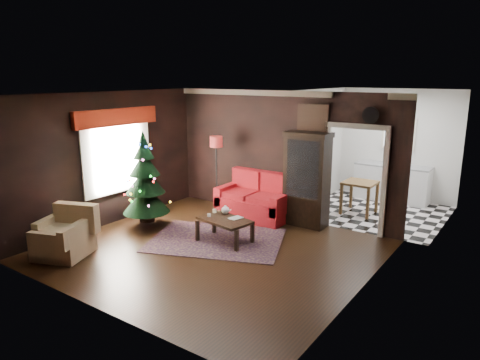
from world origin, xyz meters
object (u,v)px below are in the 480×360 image
Objects in this scene: kitchen_table at (359,198)px; coffee_table at (225,230)px; teapot at (225,210)px; armchair at (62,232)px; curio_cabinet at (307,182)px; floor_lamp at (217,176)px; wall_clock at (371,115)px; loveseat at (255,196)px; christmas_tree at (145,178)px.

coffee_table is at bearing -114.48° from kitchen_table.
armchair is at bearing -125.88° from teapot.
curio_cabinet is 1.01× the size of floor_lamp.
wall_clock is at bearing -66.25° from kitchen_table.
loveseat is 1.07m from floor_lamp.
loveseat is 1.34m from teapot.
curio_cabinet reaches higher than kitchen_table.
wall_clock is (1.20, 0.18, 1.43)m from curio_cabinet.
coffee_table is 0.43m from teapot.
armchair is (-0.04, -1.94, -0.59)m from christmas_tree.
coffee_table is (1.87, 0.23, -0.81)m from christmas_tree.
armchair is 6.36m from kitchen_table.
loveseat is at bearing -170.34° from wall_clock.
floor_lamp is 10.31× the size of teapot.
teapot is (1.19, -1.26, -0.28)m from floor_lamp.
kitchen_table is (1.80, 1.65, -0.12)m from loveseat.
curio_cabinet is (1.15, 0.22, 0.45)m from loveseat.
loveseat is 2.27× the size of kitchen_table.
christmas_tree is at bearing -143.09° from curio_cabinet.
wall_clock is at bearing 38.44° from teapot.
curio_cabinet reaches higher than armchair.
wall_clock is (3.92, 4.14, 1.92)m from armchair.
armchair is 0.87× the size of coffee_table.
wall_clock is 2.43m from kitchen_table.
christmas_tree is at bearing -173.01° from coffee_table.
kitchen_table is at bearing 65.56° from curio_cabinet.
armchair is 1.17× the size of kitchen_table.
curio_cabinet is at bearing 65.49° from coffee_table.
christmas_tree is (-1.54, -1.80, 0.55)m from loveseat.
christmas_tree reaches higher than teapot.
wall_clock is at bearing 24.88° from armchair.
kitchen_table is at bearing 31.43° from floor_lamp.
kitchen_table is at bearing 65.52° from coffee_table.
floor_lamp is 3.33m from kitchen_table.
loveseat is 1.69× the size of coffee_table.
loveseat is at bearing -137.49° from kitchen_table.
loveseat is at bearing 49.49° from christmas_tree.
floor_lamp is 2.50× the size of kitchen_table.
curio_cabinet reaches higher than teapot.
armchair is 2.74× the size of wall_clock.
armchair is at bearing -98.65° from floor_lamp.
loveseat reaches higher than coffee_table.
armchair is at bearing -91.05° from christmas_tree.
loveseat is 2.45m from kitchen_table.
curio_cabinet is at bearing 7.60° from floor_lamp.
coffee_table is at bearing -114.51° from curio_cabinet.
armchair reaches higher than coffee_table.
wall_clock is (3.36, 0.47, 1.55)m from floor_lamp.
floor_lamp is 3.73m from wall_clock.
wall_clock is at bearing 29.49° from christmas_tree.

